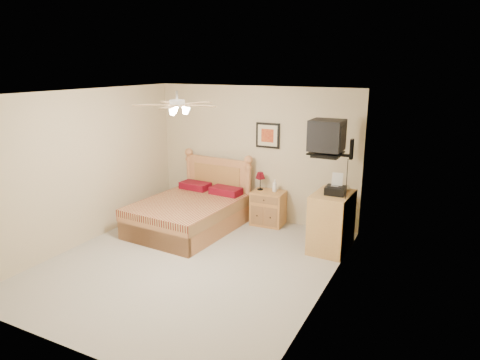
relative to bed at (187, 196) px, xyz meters
The scene contains 17 objects.
floor 1.50m from the bed, 55.11° to the right, with size 4.50×4.50×0.00m, color #A29C92.
ceiling 2.32m from the bed, 55.11° to the right, with size 4.00×4.50×0.04m, color white.
wall_back 1.51m from the bed, 55.35° to the left, with size 4.00×0.04×2.50m, color #C4B390.
wall_front 3.51m from the bed, 76.95° to the right, with size 4.00×0.04×2.50m, color #C4B390.
wall_left 1.77m from the bed, 137.42° to the right, with size 0.04×4.50×2.50m, color #C4B390.
wall_right 3.06m from the bed, 21.94° to the right, with size 0.04×4.50×2.50m, color #C4B390.
bed is the anchor object (origin of this frame).
nightstand 1.51m from the bed, 36.95° to the left, with size 0.58×0.44×0.63m, color #A8703E.
table_lamp 1.37m from the bed, 43.11° to the left, with size 0.18×0.18×0.34m, color #580914, non-canonical shape.
lotion_bottle 1.59m from the bed, 36.07° to the left, with size 0.09×0.09×0.23m, color white.
framed_picture 1.82m from the bed, 46.56° to the left, with size 0.46×0.04×0.46m, color black.
dresser 2.53m from the bed, ahead, with size 0.55×0.80×0.94m, color #BB8042.
fax_machine 2.61m from the bed, ahead, with size 0.30×0.32×0.32m, color black, non-canonical shape.
magazine_lower 2.56m from the bed, 12.42° to the left, with size 0.17×0.23×0.02m, color beige.
magazine_upper 2.59m from the bed, 12.54° to the left, with size 0.19×0.26×0.02m, color tan.
wall_tv 2.80m from the bed, ahead, with size 0.56×0.46×0.58m, color black, non-canonical shape.
ceiling_fan 2.31m from the bed, 59.39° to the right, with size 1.14×1.14×0.28m, color white, non-canonical shape.
Camera 1 is at (3.28, -4.89, 2.87)m, focal length 32.00 mm.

